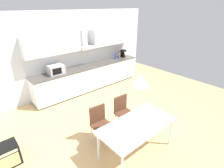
% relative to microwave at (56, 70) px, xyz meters
% --- Properties ---
extents(ground_plane, '(8.75, 8.81, 0.02)m').
position_rel_microwave_xyz_m(ground_plane, '(0.58, -2.61, -1.04)').
color(ground_plane, tan).
extents(wall_back, '(7.00, 0.10, 2.73)m').
position_rel_microwave_xyz_m(wall_back, '(0.58, 0.38, 0.34)').
color(wall_back, silver).
rests_on(wall_back, ground_plane).
extents(kitchen_counter, '(4.14, 0.68, 0.89)m').
position_rel_microwave_xyz_m(kitchen_counter, '(1.23, 0.00, -0.58)').
color(kitchen_counter, '#333333').
rests_on(kitchen_counter, ground_plane).
extents(backsplash_tile, '(4.12, 0.02, 0.57)m').
position_rel_microwave_xyz_m(backsplash_tile, '(1.23, 0.31, 0.14)').
color(backsplash_tile, silver).
rests_on(backsplash_tile, kitchen_counter).
extents(upper_wall_cabinets, '(4.12, 0.40, 0.60)m').
position_rel_microwave_xyz_m(upper_wall_cabinets, '(1.23, 0.16, 0.74)').
color(upper_wall_cabinets, silver).
extents(microwave, '(0.48, 0.35, 0.28)m').
position_rel_microwave_xyz_m(microwave, '(0.00, 0.00, 0.00)').
color(microwave, '#ADADB2').
rests_on(microwave, kitchen_counter).
extents(coffee_maker, '(0.18, 0.19, 0.30)m').
position_rel_microwave_xyz_m(coffee_maker, '(2.93, 0.03, 0.01)').
color(coffee_maker, black).
rests_on(coffee_maker, kitchen_counter).
extents(bottle_brown, '(0.08, 0.08, 0.30)m').
position_rel_microwave_xyz_m(bottle_brown, '(2.68, -0.03, -0.01)').
color(bottle_brown, brown).
rests_on(bottle_brown, kitchen_counter).
extents(bottle_blue, '(0.07, 0.07, 0.24)m').
position_rel_microwave_xyz_m(bottle_blue, '(2.55, 0.04, -0.04)').
color(bottle_blue, blue).
rests_on(bottle_blue, kitchen_counter).
extents(dining_table, '(1.58, 0.79, 0.72)m').
position_rel_microwave_xyz_m(dining_table, '(0.18, -3.23, -0.35)').
color(dining_table, white).
rests_on(dining_table, ground_plane).
extents(chair_far_right, '(0.42, 0.42, 0.87)m').
position_rel_microwave_xyz_m(chair_far_right, '(0.54, -2.46, -0.50)').
color(chair_far_right, '#4C2D1E').
rests_on(chair_far_right, ground_plane).
extents(chair_far_left, '(0.44, 0.44, 0.87)m').
position_rel_microwave_xyz_m(chair_far_left, '(-0.17, -2.46, -0.50)').
color(chair_far_left, '#4C2D1E').
rests_on(chair_far_left, ground_plane).
extents(guitar_amp, '(0.52, 0.37, 0.44)m').
position_rel_microwave_xyz_m(guitar_amp, '(-1.99, -1.80, -0.81)').
color(guitar_amp, black).
rests_on(guitar_amp, ground_plane).
extents(pendant_lamp, '(0.32, 0.32, 0.22)m').
position_rel_microwave_xyz_m(pendant_lamp, '(0.18, -3.23, 0.64)').
color(pendant_lamp, silver).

